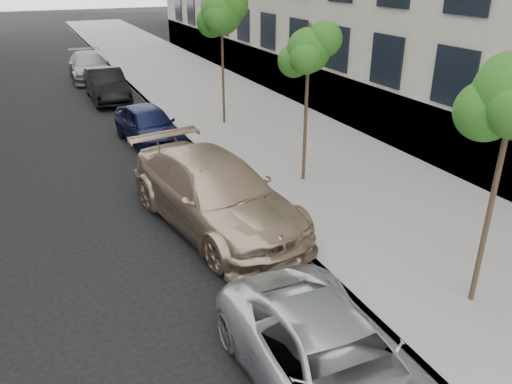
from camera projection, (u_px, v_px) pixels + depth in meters
sidewalk at (182, 78)px, 28.62m from camera, size 6.40×72.00×0.14m
curb at (127, 83)px, 27.44m from camera, size 0.15×72.00×0.14m
tree_mid at (309, 51)px, 13.40m from camera, size 1.58×1.38×4.52m
tree_far at (222, 14)px, 18.59m from camera, size 1.85×1.65×5.10m
minivan at (334, 367)px, 7.21m from camera, size 2.27×4.77×1.32m
suv at (215, 193)px, 12.22m from camera, size 3.41×6.34×1.75m
sedan_blue at (149, 125)px, 18.02m from camera, size 2.04×4.27×1.41m
sedan_black at (106, 85)px, 23.88m from camera, size 1.62×4.53×1.49m
sedan_rear at (89, 66)px, 28.36m from camera, size 2.26×5.22×1.50m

